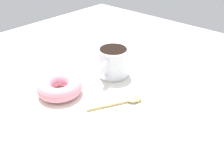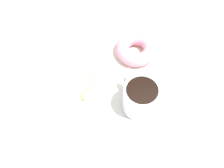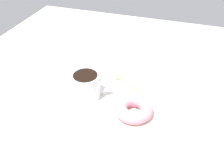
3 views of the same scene
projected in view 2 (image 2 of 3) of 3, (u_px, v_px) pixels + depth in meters
The scene contains 5 objects.
ground_plane at pixel (107, 86), 79.23cm from camera, with size 120.00×120.00×2.00cm, color beige.
napkin at pixel (112, 89), 77.42cm from camera, with size 30.34×30.34×0.30cm, color white.
coffee_cup at pixel (141, 97), 71.38cm from camera, with size 8.38×11.13×7.59cm.
donut at pixel (136, 49), 81.58cm from camera, with size 10.83×10.83×3.59cm, color pink.
spoon at pixel (88, 88), 76.87cm from camera, with size 7.69×12.35×0.90cm.
Camera 2 is at (8.57, 40.84, 66.36)cm, focal length 50.00 mm.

